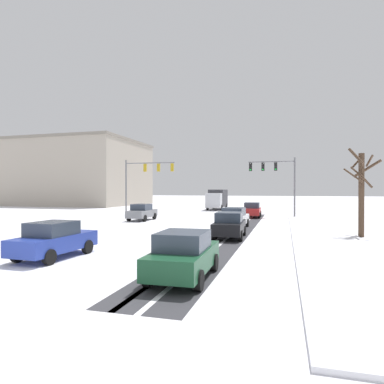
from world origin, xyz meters
TOP-DOWN VIEW (x-y plane):
  - ground_plane at (0.00, 0.00)m, footprint 300.00×300.00m
  - wheel_track_left_lane at (4.58, 15.36)m, footprint 0.70×33.79m
  - wheel_track_right_lane at (5.65, 15.36)m, footprint 1.04×33.79m
  - wheel_track_center at (4.03, 15.36)m, footprint 0.81×33.79m
  - sidewalk_kerb_right at (10.90, 13.82)m, footprint 4.00×33.79m
  - traffic_signal_near_left at (-7.12, 26.85)m, footprint 6.02×0.62m
  - traffic_signal_near_right at (7.51, 28.70)m, footprint 5.06×0.39m
  - car_red_lead at (5.05, 27.74)m, footprint 1.91×4.14m
  - car_grey_second at (-5.09, 21.36)m, footprint 1.88×4.12m
  - car_white_third at (4.64, 17.21)m, footprint 2.02×4.19m
  - car_black_fourth at (5.13, 11.85)m, footprint 1.95×4.16m
  - car_blue_fifth at (-1.42, 3.71)m, footprint 1.96×4.16m
  - car_dark_green_sixth at (5.16, 1.96)m, footprint 1.91×4.14m
  - box_truck_delivery at (-1.39, 40.72)m, footprint 2.44×7.45m
  - bare_tree_sidewalk_mid at (13.21, 14.59)m, footprint 2.34×2.34m
  - office_building_far_left_block at (-30.54, 49.70)m, footprint 22.08×20.17m

SIDE VIEW (x-z plane):
  - ground_plane at x=0.00m, z-range 0.00..0.00m
  - wheel_track_left_lane at x=4.58m, z-range 0.00..0.01m
  - wheel_track_right_lane at x=5.65m, z-range 0.00..0.01m
  - wheel_track_center at x=4.03m, z-range 0.00..0.01m
  - sidewalk_kerb_right at x=10.90m, z-range 0.00..0.12m
  - car_red_lead at x=5.05m, z-range 0.01..1.63m
  - car_grey_second at x=-5.09m, z-range 0.01..1.63m
  - car_white_third at x=4.64m, z-range 0.01..1.63m
  - car_black_fourth at x=5.13m, z-range 0.01..1.63m
  - car_blue_fifth at x=-1.42m, z-range 0.01..1.63m
  - car_dark_green_sixth at x=5.16m, z-range 0.01..1.63m
  - box_truck_delivery at x=-1.39m, z-range 0.12..3.14m
  - bare_tree_sidewalk_mid at x=13.21m, z-range 0.23..5.95m
  - traffic_signal_near_right at x=7.51m, z-range 1.51..8.01m
  - traffic_signal_near_left at x=-7.12m, z-range 1.54..8.04m
  - office_building_far_left_block at x=-30.54m, z-range 0.01..12.63m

